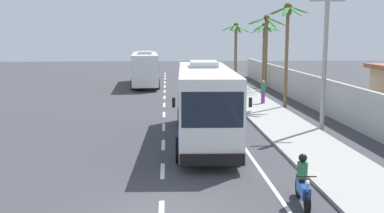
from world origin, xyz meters
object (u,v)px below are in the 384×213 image
object	(u,v)px
palm_fourth	(236,40)
pedestrian_near_kerb	(263,91)
palm_farthest	(264,43)
palm_nearest	(266,39)
motorcycle_beside_bus	(303,184)
coach_bus_foreground	(205,100)
coach_bus_far_lane	(145,68)
palm_third	(287,30)
utility_pole_mid	(325,52)
motorcycle_trailing	(226,100)

from	to	relation	value
palm_fourth	pedestrian_near_kerb	bearing A→B (deg)	-92.45
palm_fourth	palm_farthest	xyz separation A→B (m)	(1.77, -7.11, -0.23)
palm_nearest	palm_fourth	distance (m)	10.91
motorcycle_beside_bus	palm_nearest	bearing A→B (deg)	79.77
coach_bus_foreground	pedestrian_near_kerb	world-z (taller)	coach_bus_foreground
coach_bus_far_lane	palm_fourth	bearing A→B (deg)	25.74
palm_third	palm_farthest	size ratio (longest dim) A/B	1.15
utility_pole_mid	palm_farthest	xyz separation A→B (m)	(1.28, 20.53, 0.20)
motorcycle_beside_bus	utility_pole_mid	bearing A→B (deg)	67.59
coach_bus_foreground	utility_pole_mid	distance (m)	7.27
pedestrian_near_kerb	utility_pole_mid	xyz separation A→B (m)	(1.29, -8.99, 3.19)
motorcycle_beside_bus	motorcycle_trailing	bearing A→B (deg)	89.97
coach_bus_far_lane	palm_farthest	size ratio (longest dim) A/B	1.82
palm_farthest	motorcycle_trailing	bearing A→B (deg)	-112.85
motorcycle_trailing	pedestrian_near_kerb	xyz separation A→B (m)	(3.05, 1.80, 0.39)
coach_bus_far_lane	palm_nearest	xyz separation A→B (m)	(11.26, -5.95, 2.95)
coach_bus_foreground	utility_pole_mid	world-z (taller)	utility_pole_mid
motorcycle_beside_bus	pedestrian_near_kerb	bearing A→B (deg)	81.10
coach_bus_foreground	palm_fourth	world-z (taller)	palm_fourth
motorcycle_beside_bus	palm_fourth	size ratio (longest dim) A/B	0.30
motorcycle_trailing	palm_fourth	bearing A→B (deg)	79.34
pedestrian_near_kerb	palm_farthest	size ratio (longest dim) A/B	0.27
pedestrian_near_kerb	palm_farthest	distance (m)	12.30
coach_bus_foreground	palm_third	distance (m)	12.06
motorcycle_beside_bus	palm_fourth	world-z (taller)	palm_fourth
pedestrian_near_kerb	palm_fourth	distance (m)	19.02
palm_farthest	utility_pole_mid	bearing A→B (deg)	-93.57
motorcycle_beside_bus	motorcycle_trailing	distance (m)	17.74
palm_third	palm_fourth	world-z (taller)	palm_third
palm_farthest	motorcycle_beside_bus	bearing A→B (deg)	-100.27
coach_bus_far_lane	pedestrian_near_kerb	distance (m)	16.67
utility_pole_mid	palm_farthest	distance (m)	20.57
coach_bus_far_lane	motorcycle_trailing	distance (m)	16.84
palm_farthest	coach_bus_foreground	bearing A→B (deg)	-109.28
coach_bus_foreground	motorcycle_beside_bus	world-z (taller)	coach_bus_foreground
utility_pole_mid	palm_third	xyz separation A→B (m)	(-0.05, 7.46, 1.27)
palm_nearest	palm_farthest	world-z (taller)	palm_nearest
motorcycle_trailing	coach_bus_far_lane	bearing A→B (deg)	112.18
motorcycle_beside_bus	pedestrian_near_kerb	distance (m)	19.78
utility_pole_mid	palm_farthest	bearing A→B (deg)	86.43
motorcycle_beside_bus	palm_farthest	distance (m)	31.82
utility_pole_mid	palm_nearest	distance (m)	16.81
utility_pole_mid	palm_nearest	world-z (taller)	utility_pole_mid
coach_bus_far_lane	palm_fourth	size ratio (longest dim) A/B	1.76
palm_nearest	palm_third	world-z (taller)	palm_third
pedestrian_near_kerb	motorcycle_beside_bus	bearing A→B (deg)	31.17
palm_third	coach_bus_foreground	bearing A→B (deg)	-124.67
palm_farthest	palm_nearest	bearing A→B (deg)	-100.57
pedestrian_near_kerb	palm_fourth	bearing A→B (deg)	-142.37
palm_third	motorcycle_trailing	bearing A→B (deg)	-176.29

